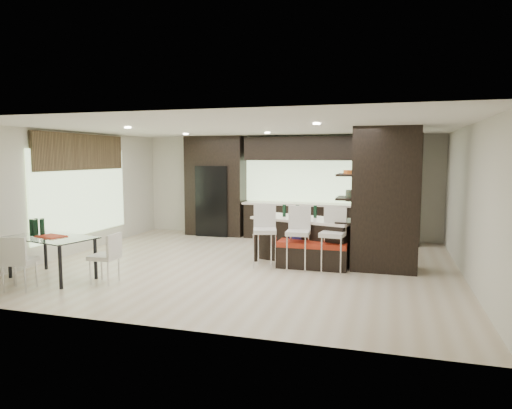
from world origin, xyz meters
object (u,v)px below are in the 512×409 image
(kitchen_island, at_px, (305,239))
(stool_left, at_px, (265,242))
(chair_near, at_px, (20,265))
(bench, at_px, (312,255))
(floor_vase, at_px, (369,234))
(dining_table, at_px, (52,258))
(stool_right, at_px, (332,246))
(chair_end, at_px, (105,260))
(stool_mid, at_px, (298,244))

(kitchen_island, xyz_separation_m, stool_left, (-0.65, -0.78, 0.05))
(kitchen_island, bearing_deg, chair_near, -121.74)
(stool_left, bearing_deg, bench, -3.62)
(bench, height_order, floor_vase, floor_vase)
(bench, xyz_separation_m, dining_table, (-4.29, -2.06, 0.11))
(kitchen_island, relative_size, dining_table, 1.38)
(stool_right, bearing_deg, bench, 160.89)
(kitchen_island, xyz_separation_m, chair_end, (-2.97, -2.64, -0.05))
(stool_mid, bearing_deg, chair_near, -149.98)
(stool_left, height_order, floor_vase, floor_vase)
(bench, bearing_deg, stool_right, -25.93)
(chair_end, bearing_deg, kitchen_island, -50.58)
(stool_left, bearing_deg, stool_mid, -15.68)
(dining_table, bearing_deg, stool_mid, 38.52)
(stool_left, bearing_deg, chair_near, -158.35)
(bench, height_order, chair_end, chair_end)
(stool_left, xyz_separation_m, chair_near, (-3.38, -2.60, -0.08))
(stool_mid, height_order, floor_vase, floor_vase)
(stool_mid, bearing_deg, chair_end, -150.68)
(dining_table, relative_size, chair_end, 1.96)
(chair_near, bearing_deg, stool_left, 22.39)
(kitchen_island, height_order, stool_right, stool_right)
(chair_near, bearing_deg, chair_end, 19.55)
(kitchen_island, distance_m, bench, 0.66)
(stool_mid, height_order, bench, stool_mid)
(chair_end, bearing_deg, floor_vase, -56.85)
(stool_mid, relative_size, chair_end, 1.23)
(floor_vase, distance_m, chair_near, 6.50)
(stool_right, distance_m, chair_near, 5.36)
(floor_vase, bearing_deg, stool_right, -118.42)
(stool_left, height_order, bench, stool_left)
(stool_right, xyz_separation_m, bench, (-0.40, 0.20, -0.23))
(stool_mid, distance_m, floor_vase, 1.71)
(bench, bearing_deg, chair_end, -147.49)
(stool_right, relative_size, bench, 0.73)
(stool_mid, xyz_separation_m, chair_end, (-2.97, -1.87, -0.09))
(kitchen_island, height_order, bench, kitchen_island)
(kitchen_island, height_order, chair_end, kitchen_island)
(floor_vase, xyz_separation_m, chair_end, (-4.24, -3.01, -0.17))
(dining_table, xyz_separation_m, chair_near, (0.00, -0.74, 0.04))
(stool_right, xyz_separation_m, chair_near, (-4.69, -2.60, -0.07))
(stool_left, xyz_separation_m, chair_end, (-2.32, -1.86, -0.10))
(floor_vase, bearing_deg, chair_near, -144.77)
(stool_right, bearing_deg, dining_table, -151.59)
(stool_mid, xyz_separation_m, stool_right, (0.65, -0.00, 0.00))
(stool_mid, xyz_separation_m, bench, (0.25, 0.19, -0.23))
(bench, relative_size, chair_near, 1.62)
(bench, distance_m, dining_table, 4.76)
(floor_vase, bearing_deg, kitchen_island, -163.76)
(chair_near, distance_m, chair_end, 1.30)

